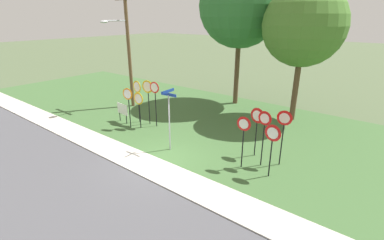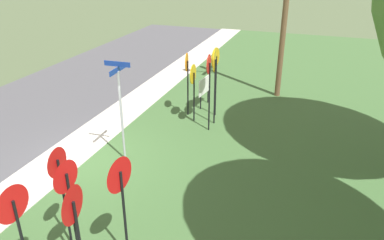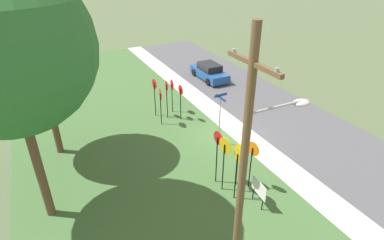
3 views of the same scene
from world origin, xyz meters
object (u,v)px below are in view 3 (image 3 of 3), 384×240
(yield_sign_far_left, at_px, (181,94))
(oak_tree_left, at_px, (4,49))
(stop_sign_far_center, at_px, (252,155))
(yield_sign_near_right, at_px, (167,91))
(stop_sign_far_left, at_px, (238,162))
(stop_sign_near_right, at_px, (239,156))
(street_name_post, at_px, (220,115))
(notice_board, at_px, (259,189))
(stop_sign_near_left, at_px, (225,153))
(yield_sign_near_left, at_px, (161,98))
(parked_sedan_distant, at_px, (209,72))
(yield_sign_center, at_px, (172,88))
(yield_sign_far_right, at_px, (155,89))
(oak_tree_right, at_px, (36,47))
(stop_sign_far_right, at_px, (218,146))
(utility_pole, at_px, (248,161))

(yield_sign_far_left, bearing_deg, oak_tree_left, 118.31)
(stop_sign_far_center, distance_m, yield_sign_near_right, 8.39)
(stop_sign_far_left, bearing_deg, stop_sign_near_right, -32.13)
(street_name_post, distance_m, notice_board, 5.29)
(stop_sign_far_center, xyz_separation_m, notice_board, (-1.12, 0.36, -0.99))
(stop_sign_near_right, height_order, stop_sign_far_left, stop_sign_far_left)
(notice_board, bearing_deg, stop_sign_near_left, 34.86)
(stop_sign_far_center, distance_m, yield_sign_near_left, 7.81)
(street_name_post, xyz_separation_m, oak_tree_left, (-1.54, 9.33, 5.32))
(stop_sign_near_left, height_order, parked_sedan_distant, stop_sign_near_left)
(yield_sign_far_left, bearing_deg, yield_sign_center, -1.35)
(stop_sign_near_right, relative_size, notice_board, 1.80)
(oak_tree_left, bearing_deg, yield_sign_far_right, -48.10)
(oak_tree_right, bearing_deg, notice_board, -138.67)
(stop_sign_near_right, xyz_separation_m, yield_sign_far_right, (8.55, 0.90, 0.34))
(stop_sign_near_left, bearing_deg, yield_sign_near_right, -12.55)
(stop_sign_near_right, height_order, yield_sign_near_left, yield_sign_near_left)
(yield_sign_center, xyz_separation_m, street_name_post, (-5.09, -0.71, 0.10))
(oak_tree_left, bearing_deg, oak_tree_right, -10.55)
(stop_sign_near_right, relative_size, yield_sign_near_left, 0.91)
(stop_sign_far_right, xyz_separation_m, oak_tree_left, (1.35, 7.46, 5.16))
(street_name_post, height_order, oak_tree_left, oak_tree_left)
(oak_tree_right, bearing_deg, yield_sign_near_right, -81.31)
(yield_sign_near_left, bearing_deg, utility_pole, -178.79)
(stop_sign_near_left, xyz_separation_m, yield_sign_near_right, (7.93, -0.51, -0.13))
(yield_sign_far_right, bearing_deg, yield_sign_near_left, 168.67)
(stop_sign_far_left, height_order, yield_sign_near_right, stop_sign_far_left)
(stop_sign_far_left, distance_m, yield_sign_near_right, 8.70)
(yield_sign_near_right, bearing_deg, street_name_post, -158.09)
(stop_sign_far_right, xyz_separation_m, notice_board, (-2.18, -0.84, -1.21))
(yield_sign_far_left, distance_m, utility_pole, 11.87)
(yield_sign_near_left, bearing_deg, oak_tree_left, 135.20)
(stop_sign_far_center, bearing_deg, yield_sign_near_right, -6.53)
(yield_sign_near_right, bearing_deg, stop_sign_far_center, -170.57)
(yield_sign_near_left, distance_m, oak_tree_left, 10.44)
(stop_sign_near_left, bearing_deg, yield_sign_near_left, -7.32)
(stop_sign_far_left, relative_size, oak_tree_right, 0.32)
(yield_sign_far_left, relative_size, oak_tree_right, 0.29)
(stop_sign_far_center, bearing_deg, oak_tree_left, 63.08)
(yield_sign_near_left, distance_m, street_name_post, 4.27)
(notice_board, xyz_separation_m, oak_tree_right, (8.41, 7.40, 5.13))
(stop_sign_far_left, height_order, oak_tree_left, oak_tree_left)
(stop_sign_far_right, relative_size, yield_sign_near_right, 1.07)
(yield_sign_far_right, bearing_deg, oak_tree_left, 124.98)
(yield_sign_near_right, relative_size, oak_tree_left, 0.26)
(yield_sign_far_right, distance_m, oak_tree_right, 7.78)
(stop_sign_far_right, xyz_separation_m, street_name_post, (2.89, -1.87, -0.16))
(parked_sedan_distant, bearing_deg, stop_sign_far_center, 158.04)
(stop_sign_far_center, height_order, yield_sign_near_left, stop_sign_far_center)
(stop_sign_near_right, relative_size, yield_sign_near_right, 0.85)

